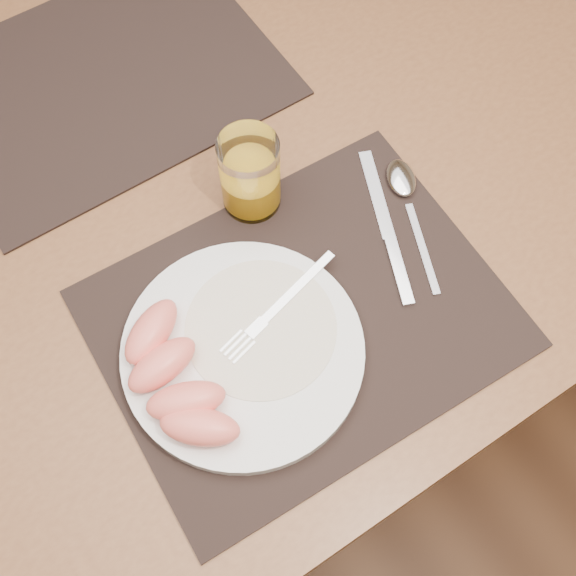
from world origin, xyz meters
The scene contains 11 objects.
ground centered at (0.00, 0.00, 0.00)m, with size 5.00×5.00×0.00m, color brown.
table centered at (0.00, 0.00, 0.67)m, with size 1.40×0.90×0.75m.
placemat_near centered at (0.01, -0.22, 0.75)m, with size 0.45×0.35×0.00m, color black.
placemat_far centered at (-0.02, 0.22, 0.75)m, with size 0.45×0.35×0.00m, color black.
plate centered at (-0.07, -0.22, 0.76)m, with size 0.27×0.27×0.02m, color white.
plate_dressing centered at (-0.04, -0.21, 0.77)m, with size 0.17×0.17×0.00m.
fork centered at (-0.02, -0.20, 0.77)m, with size 0.17×0.06×0.00m.
knife centered at (0.15, -0.19, 0.76)m, with size 0.10×0.21×0.01m.
spoon centered at (0.21, -0.15, 0.76)m, with size 0.09×0.19×0.01m.
juice_glass centered at (0.05, -0.05, 0.80)m, with size 0.07×0.07×0.11m.
grapefruit_wedges centered at (-0.15, -0.22, 0.79)m, with size 0.10×0.20×0.03m.
Camera 1 is at (-0.18, -0.48, 1.51)m, focal length 45.00 mm.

